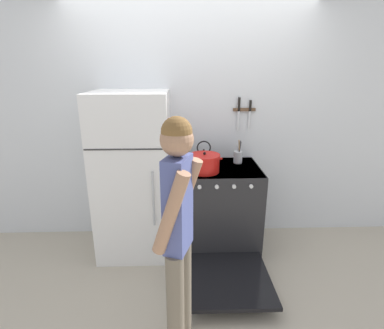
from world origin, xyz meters
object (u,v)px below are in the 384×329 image
(refrigerator, at_px, (134,175))
(person, at_px, (178,229))
(dutch_oven_pot, at_px, (204,163))
(utensil_jar, at_px, (238,157))
(tea_kettle, at_px, (204,157))
(stove_range, at_px, (220,210))

(refrigerator, height_order, person, refrigerator)
(dutch_oven_pot, relative_size, utensil_jar, 1.35)
(dutch_oven_pot, distance_m, tea_kettle, 0.27)
(stove_range, bearing_deg, person, -109.19)
(stove_range, height_order, person, person)
(refrigerator, distance_m, tea_kettle, 0.75)
(dutch_oven_pot, bearing_deg, stove_range, 28.81)
(utensil_jar, bearing_deg, tea_kettle, -179.07)
(refrigerator, relative_size, dutch_oven_pot, 4.88)
(stove_range, distance_m, person, 1.36)
(stove_range, height_order, dutch_oven_pot, dutch_oven_pot)
(person, bearing_deg, tea_kettle, 8.17)
(refrigerator, distance_m, stove_range, 0.96)
(stove_range, relative_size, dutch_oven_pot, 4.14)
(dutch_oven_pot, height_order, tea_kettle, tea_kettle)
(stove_range, relative_size, tea_kettle, 5.79)
(dutch_oven_pot, height_order, utensil_jar, utensil_jar)
(refrigerator, bearing_deg, utensil_jar, 7.60)
(stove_range, height_order, tea_kettle, tea_kettle)
(tea_kettle, distance_m, utensil_jar, 0.36)
(tea_kettle, bearing_deg, dutch_oven_pot, -92.89)
(utensil_jar, bearing_deg, stove_range, -137.71)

